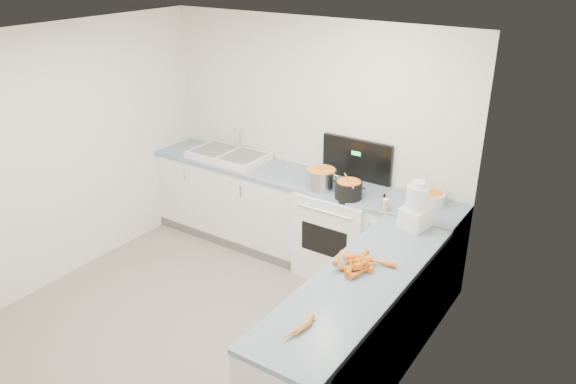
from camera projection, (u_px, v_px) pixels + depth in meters
The scene contains 19 objects.
floor at pixel (189, 337), 4.89m from camera, with size 3.50×4.00×0.00m, color gray, non-canonical shape.
ceiling at pixel (164, 45), 3.88m from camera, with size 3.50×4.00×0.00m, color silver, non-canonical shape.
wall_back at pixel (312, 139), 5.90m from camera, with size 3.50×2.50×0.00m, color silver, non-canonical shape.
wall_left at pixel (42, 163), 5.27m from camera, with size 4.00×2.50×0.00m, color silver, non-canonical shape.
wall_right at pixel (383, 275), 3.50m from camera, with size 4.00×2.50×0.00m, color silver, non-canonical shape.
counter_back at pixel (296, 216), 5.99m from camera, with size 3.50×0.62×0.94m.
counter_right at pixel (356, 334), 4.19m from camera, with size 0.62×2.20×0.94m.
stove at pixel (340, 230), 5.70m from camera, with size 0.76×0.65×1.36m.
sink at pixel (229, 155), 6.24m from camera, with size 0.86×0.52×0.31m.
steel_pot at pixel (321, 180), 5.47m from camera, with size 0.30×0.30×0.22m, color silver.
black_pot at pixel (348, 191), 5.27m from camera, with size 0.26×0.26×0.18m, color black.
wooden_spoon at pixel (349, 181), 5.23m from camera, with size 0.02×0.02×0.36m, color #AD7A47.
mixing_bowl at pixel (431, 198), 5.15m from camera, with size 0.25×0.25×0.11m, color white.
extract_bottle at pixel (384, 202), 5.09m from camera, with size 0.04×0.04×0.11m, color #593319.
spice_jar at pixel (385, 206), 5.02m from camera, with size 0.06×0.06×0.10m, color #E5B266.
food_processor at pixel (416, 208), 4.68m from camera, with size 0.25×0.28×0.42m.
carrot_pile at pixel (358, 263), 4.15m from camera, with size 0.44×0.38×0.10m.
peeled_carrots at pixel (301, 328), 3.48m from camera, with size 0.09×0.30×0.04m.
peelings at pixel (213, 149), 6.33m from camera, with size 0.23×0.22×0.01m.
Camera 1 is at (2.92, -2.81, 3.15)m, focal length 35.00 mm.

